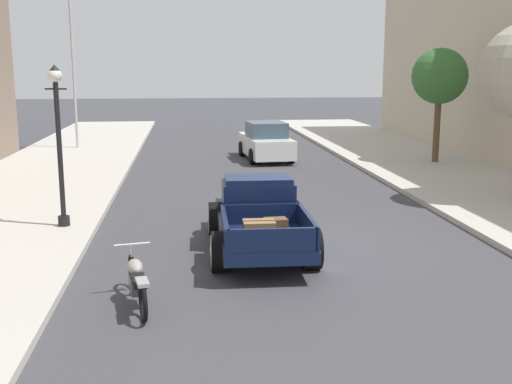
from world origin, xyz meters
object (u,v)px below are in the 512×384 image
street_lamp_near (59,134)px  flagpole (76,28)px  car_background_white (266,142)px  street_tree_second (440,77)px  hotrod_truck_navy (258,214)px  motorcycle_parked (137,280)px

street_lamp_near → flagpole: size_ratio=0.42×
car_background_white → street_tree_second: size_ratio=0.97×
hotrod_truck_navy → flagpole: 19.18m
hotrod_truck_navy → motorcycle_parked: bearing=-127.0°
hotrod_truck_navy → car_background_white: 13.48m
motorcycle_parked → street_lamp_near: street_lamp_near is taller
motorcycle_parked → flagpole: bearing=101.3°
car_background_white → flagpole: (-8.42, 3.98, 5.00)m
street_lamp_near → flagpole: flagpole is taller
street_lamp_near → flagpole: 15.96m
flagpole → street_tree_second: size_ratio=2.01×
street_tree_second → street_lamp_near: bearing=-145.2°
street_lamp_near → street_tree_second: size_ratio=0.84×
street_lamp_near → motorcycle_parked: bearing=-67.2°
motorcycle_parked → car_background_white: 17.11m
hotrod_truck_navy → motorcycle_parked: (-2.41, -3.21, -0.31)m
motorcycle_parked → street_tree_second: street_tree_second is taller
hotrod_truck_navy → street_tree_second: bearing=52.0°
motorcycle_parked → street_tree_second: 18.24m
flagpole → motorcycle_parked: bearing=-78.7°
hotrod_truck_navy → street_lamp_near: 5.17m
street_tree_second → car_background_white: bearing=160.7°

